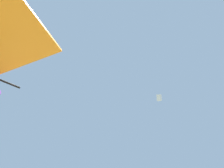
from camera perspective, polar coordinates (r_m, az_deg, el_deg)
The scene contains 1 object.
distant_kite_white_high_left at distance 22.90m, azimuth 13.13°, elevation -3.78°, with size 0.54×0.63×0.83m.
Camera 1 is at (1.82, -0.87, 0.91)m, focal length 32.50 mm.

